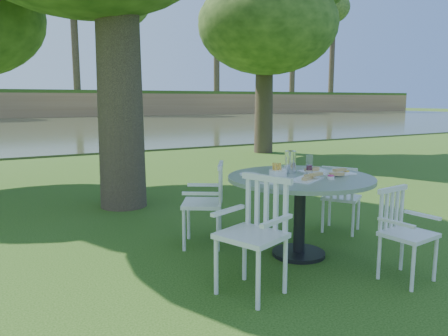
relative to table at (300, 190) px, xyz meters
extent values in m
plane|color=#1A3B0C|center=(-0.41, 0.70, -0.71)|extent=(140.00, 140.00, 0.00)
cylinder|color=black|center=(0.00, 0.00, -0.69)|extent=(0.56, 0.56, 0.04)
cylinder|color=black|center=(0.00, 0.00, -0.28)|extent=(0.12, 0.12, 0.77)
cylinder|color=slate|center=(0.00, 0.00, 0.13)|extent=(1.51, 1.51, 0.04)
cylinder|color=silver|center=(1.25, 0.36, -0.50)|extent=(0.03, 0.03, 0.41)
cylinder|color=silver|center=(1.05, 0.67, -0.50)|extent=(0.03, 0.03, 0.41)
cylinder|color=silver|center=(0.97, 0.18, -0.50)|extent=(0.03, 0.03, 0.41)
cylinder|color=silver|center=(0.77, 0.49, -0.50)|extent=(0.03, 0.03, 0.41)
cube|color=silver|center=(1.01, 0.42, -0.27)|extent=(0.55, 0.56, 0.04)
cube|color=silver|center=(0.85, 0.32, -0.08)|extent=(0.26, 0.38, 0.42)
cylinder|color=silver|center=(-0.79, 1.07, -0.47)|extent=(0.04, 0.04, 0.46)
cylinder|color=silver|center=(-1.01, 0.72, -0.47)|extent=(0.04, 0.04, 0.46)
cylinder|color=silver|center=(-0.48, 0.88, -0.47)|extent=(0.04, 0.04, 0.46)
cylinder|color=silver|center=(-0.69, 0.53, -0.47)|extent=(0.04, 0.04, 0.46)
cube|color=silver|center=(-0.74, 0.80, -0.22)|extent=(0.62, 0.63, 0.04)
cube|color=silver|center=(-0.57, 0.69, 0.00)|extent=(0.28, 0.43, 0.47)
cylinder|color=silver|center=(-1.21, -0.40, -0.46)|extent=(0.04, 0.04, 0.49)
cylinder|color=silver|center=(-1.06, -0.81, -0.46)|extent=(0.04, 0.04, 0.49)
cylinder|color=silver|center=(-0.85, -0.26, -0.46)|extent=(0.04, 0.04, 0.49)
cylinder|color=silver|center=(-0.69, -0.67, -0.46)|extent=(0.04, 0.04, 0.49)
cube|color=silver|center=(-0.95, -0.53, -0.19)|extent=(0.61, 0.63, 0.04)
cube|color=silver|center=(-0.75, -0.46, 0.04)|extent=(0.22, 0.49, 0.50)
cylinder|color=silver|center=(0.28, -1.18, -0.50)|extent=(0.03, 0.03, 0.42)
cylinder|color=silver|center=(0.65, -1.14, -0.50)|extent=(0.03, 0.03, 0.42)
cylinder|color=silver|center=(0.24, -0.86, -0.50)|extent=(0.03, 0.03, 0.42)
cylinder|color=silver|center=(0.61, -0.81, -0.50)|extent=(0.03, 0.03, 0.42)
cube|color=silver|center=(0.45, -1.00, -0.27)|extent=(0.47, 0.44, 0.04)
cube|color=silver|center=(0.42, -0.81, -0.08)|extent=(0.43, 0.09, 0.42)
cube|color=white|center=(-0.09, -0.19, 0.16)|extent=(0.43, 0.36, 0.01)
cube|color=white|center=(0.42, -0.08, 0.16)|extent=(0.40, 0.28, 0.01)
cube|color=white|center=(0.32, 0.15, 0.16)|extent=(0.34, 0.20, 0.01)
cylinder|color=white|center=(-0.47, -0.11, 0.15)|extent=(0.24, 0.24, 0.01)
cylinder|color=white|center=(-0.41, 0.33, 0.15)|extent=(0.22, 0.22, 0.01)
cylinder|color=white|center=(-0.22, 0.09, 0.18)|extent=(0.18, 0.18, 0.07)
cylinder|color=white|center=(0.04, 0.28, 0.18)|extent=(0.17, 0.17, 0.06)
cylinder|color=silver|center=(0.02, 0.21, 0.27)|extent=(0.12, 0.12, 0.24)
cylinder|color=white|center=(0.16, 0.06, 0.25)|extent=(0.08, 0.08, 0.21)
cylinder|color=white|center=(-0.08, 0.16, 0.20)|extent=(0.06, 0.06, 0.10)
cylinder|color=white|center=(-0.16, 0.08, 0.21)|extent=(0.07, 0.07, 0.12)
cylinder|color=white|center=(0.16, -0.28, 0.16)|extent=(0.07, 0.07, 0.03)
cylinder|color=white|center=(0.49, -0.16, 0.16)|extent=(0.08, 0.08, 0.03)
cylinder|color=white|center=(0.48, 0.01, 0.16)|extent=(0.07, 0.07, 0.03)
cylinder|color=white|center=(-0.52, -0.16, 0.16)|extent=(0.06, 0.06, 0.03)
ellipsoid|color=#223E13|center=(4.85, 7.73, 2.97)|extent=(3.92, 3.92, 2.74)
cube|color=#333B22|center=(-0.41, 23.70, -0.71)|extent=(100.00, 28.00, 0.12)
cube|color=olive|center=(-0.41, 39.20, 0.39)|extent=(100.00, 3.00, 2.20)
cube|color=#1A3B0C|center=(-0.41, 46.70, 1.64)|extent=(100.00, 18.00, 0.30)
cylinder|color=black|center=(4.59, 41.20, 7.99)|extent=(0.70, 0.70, 13.00)
cylinder|color=black|center=(13.59, 41.20, 7.99)|extent=(0.70, 0.70, 13.00)
cylinder|color=black|center=(22.59, 41.20, 7.99)|extent=(0.70, 0.70, 13.00)
ellipsoid|color=#223E13|center=(22.59, 41.20, 11.24)|extent=(5.60, 5.60, 4.48)
cylinder|color=black|center=(31.59, 41.20, 7.99)|extent=(0.70, 0.70, 13.00)
ellipsoid|color=#223E13|center=(31.59, 41.20, 11.24)|extent=(5.60, 5.60, 4.48)
cylinder|color=black|center=(40.59, 41.20, 7.99)|extent=(0.70, 0.70, 13.00)
ellipsoid|color=#223E13|center=(40.59, 41.20, 11.24)|extent=(5.60, 5.60, 4.48)
camera|label=1|loc=(-2.88, -3.49, 0.94)|focal=35.00mm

